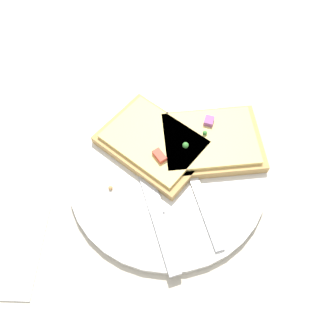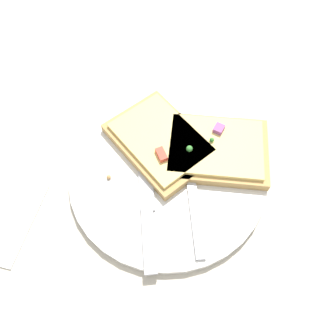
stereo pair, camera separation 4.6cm
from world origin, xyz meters
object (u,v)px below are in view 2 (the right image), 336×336
at_px(pizza_slice_corner, 216,149).
at_px(napkin, 6,219).
at_px(fork, 190,170).
at_px(plate, 168,173).
at_px(knife, 148,203).
at_px(pizza_slice_main, 161,141).

bearing_deg(pizza_slice_corner, napkin, 25.10).
height_order(fork, pizza_slice_corner, pizza_slice_corner).
bearing_deg(napkin, plate, -59.22).
height_order(pizza_slice_corner, napkin, pizza_slice_corner).
bearing_deg(fork, knife, 126.88).
height_order(pizza_slice_main, pizza_slice_corner, pizza_slice_main).
distance_m(knife, pizza_slice_corner, 0.13).
distance_m(fork, pizza_slice_main, 0.06).
height_order(fork, napkin, fork).
bearing_deg(plate, pizza_slice_corner, -51.45).
bearing_deg(pizza_slice_corner, fork, 45.18).
bearing_deg(plate, napkin, 120.78).
relative_size(knife, pizza_slice_main, 1.17).
xyz_separation_m(pizza_slice_main, pizza_slice_corner, (0.01, -0.08, -0.00)).
bearing_deg(napkin, pizza_slice_corner, -57.28).
xyz_separation_m(fork, napkin, (-0.13, 0.23, -0.01)).
xyz_separation_m(pizza_slice_main, napkin, (-0.16, 0.18, -0.02)).
bearing_deg(pizza_slice_corner, pizza_slice_main, -3.88).
relative_size(fork, pizza_slice_main, 1.19).
bearing_deg(knife, plate, -33.75).
relative_size(plate, fork, 1.27).
bearing_deg(napkin, knife, -71.08).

